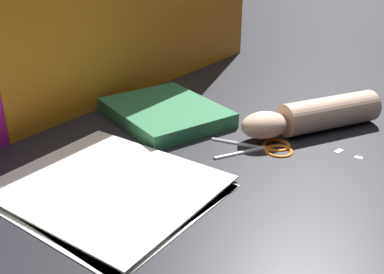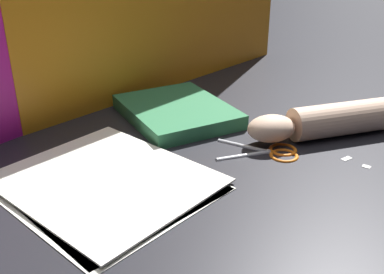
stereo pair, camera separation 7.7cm
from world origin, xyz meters
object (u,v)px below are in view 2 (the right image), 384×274
paper_stack (105,182)px  scissors (271,150)px  book_closed (177,111)px  hand_forearm (325,121)px

paper_stack → scissors: 0.32m
book_closed → paper_stack: bearing=-156.2°
paper_stack → book_closed: (0.28, 0.12, 0.01)m
paper_stack → hand_forearm: hand_forearm is taller
book_closed → hand_forearm: 0.32m
paper_stack → scissors: size_ratio=2.10×
paper_stack → scissors: bearing=-23.7°
hand_forearm → paper_stack: bearing=159.4°
paper_stack → book_closed: 0.31m
paper_stack → hand_forearm: 0.45m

